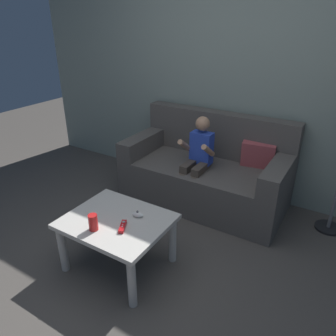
% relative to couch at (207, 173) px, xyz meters
% --- Properties ---
extents(ground_plane, '(10.33, 10.33, 0.00)m').
position_rel_couch_xyz_m(ground_plane, '(0.08, -1.45, -0.32)').
color(ground_plane, '#4C4742').
extents(wall_back, '(5.16, 0.05, 2.50)m').
position_rel_couch_xyz_m(wall_back, '(0.08, 0.39, 0.93)').
color(wall_back, gray).
rests_on(wall_back, ground).
extents(couch, '(1.66, 0.80, 0.91)m').
position_rel_couch_xyz_m(couch, '(0.00, 0.00, 0.00)').
color(couch, '#56514C').
rests_on(couch, ground).
extents(person_seated_on_couch, '(0.30, 0.37, 0.95)m').
position_rel_couch_xyz_m(person_seated_on_couch, '(-0.03, -0.18, 0.23)').
color(person_seated_on_couch, '#4C4238').
rests_on(person_seated_on_couch, ground).
extents(coffee_table, '(0.76, 0.63, 0.43)m').
position_rel_couch_xyz_m(coffee_table, '(-0.14, -1.29, 0.04)').
color(coffee_table, beige).
rests_on(coffee_table, ground).
extents(game_remote_red_near_edge, '(0.10, 0.14, 0.03)m').
position_rel_couch_xyz_m(game_remote_red_near_edge, '(-0.04, -1.35, 0.13)').
color(game_remote_red_near_edge, red).
rests_on(game_remote_red_near_edge, coffee_table).
extents(nunchuk_white, '(0.10, 0.06, 0.05)m').
position_rel_couch_xyz_m(nunchuk_white, '(-0.03, -1.18, 0.14)').
color(nunchuk_white, white).
rests_on(nunchuk_white, coffee_table).
extents(soda_can, '(0.07, 0.07, 0.12)m').
position_rel_couch_xyz_m(soda_can, '(-0.20, -1.47, 0.18)').
color(soda_can, red).
rests_on(soda_can, coffee_table).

